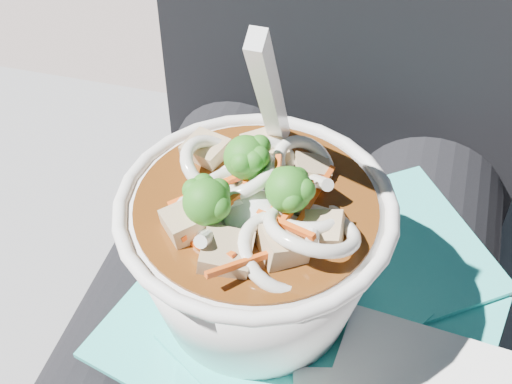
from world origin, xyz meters
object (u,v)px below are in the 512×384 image
(person_body, at_px, (301,266))
(udon_bowl, at_px, (256,243))
(plastic_bag, at_px, (313,314))
(lap, at_px, (272,371))

(person_body, xyz_separation_m, udon_bowl, (-0.01, -0.09, 0.12))
(plastic_bag, bearing_deg, lap, -165.26)
(plastic_bag, relative_size, udon_bowl, 1.37)
(lap, bearing_deg, udon_bowl, 168.58)
(person_body, distance_m, plastic_bag, 0.11)
(person_body, height_order, udon_bowl, person_body)
(lap, distance_m, person_body, 0.09)
(person_body, distance_m, udon_bowl, 0.15)
(lap, relative_size, plastic_bag, 1.66)
(udon_bowl, bearing_deg, plastic_bag, 6.12)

